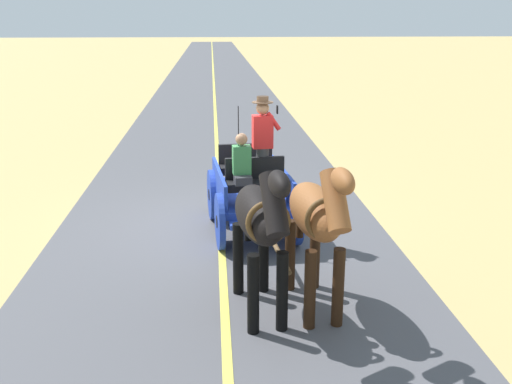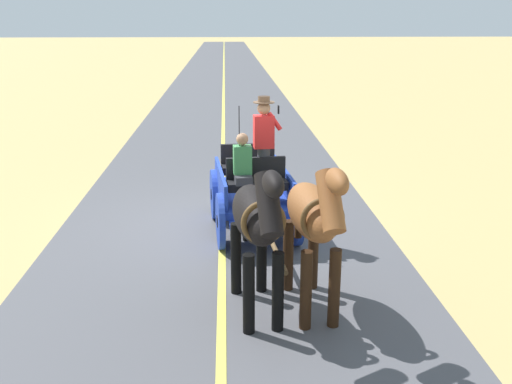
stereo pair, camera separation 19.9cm
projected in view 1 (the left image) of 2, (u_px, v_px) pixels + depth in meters
The scene contains 6 objects.
ground_plane at pixel (221, 223), 10.92m from camera, with size 200.00×200.00×0.00m, color tan.
road_surface at pixel (221, 223), 10.92m from camera, with size 6.04×160.00×0.01m, color #4C4C51.
road_centre_stripe at pixel (221, 223), 10.91m from camera, with size 0.12×160.00×0.00m, color #DBCC4C.
horse_drawn_carriage at pixel (252, 189), 10.28m from camera, with size 1.61×4.52×2.50m.
horse_near_side at pixel (317, 217), 7.33m from camera, with size 0.71×2.14×2.21m.
horse_off_side at pixel (261, 220), 7.21m from camera, with size 0.75×2.14×2.21m.
Camera 1 is at (0.10, 10.28, 3.78)m, focal length 40.26 mm.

